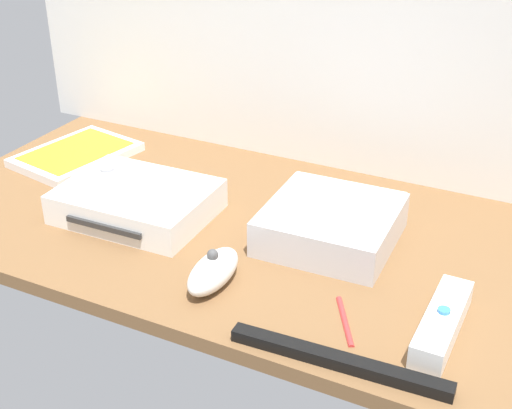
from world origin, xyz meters
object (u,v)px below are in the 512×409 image
Objects in this scene: mini_computer at (331,224)px; remote_nunchuk at (213,271)px; game_console at (137,201)px; remote_classic_pad at (130,182)px; remote_wand at (442,323)px; sensor_bar at (338,361)px; game_case at (76,154)px; stylus_pen at (345,319)px.

mini_computer is 18.64cm from remote_nunchuk.
remote_nunchuk is (18.58, -10.67, -0.16)cm from game_console.
remote_classic_pad reaches higher than game_console.
remote_wand reaches higher than sensor_bar.
game_case is 23.99cm from remote_classic_pad.
game_console is at bearing 163.68° from stylus_pen.
sensor_bar is (18.98, -7.15, -1.34)cm from remote_nunchuk.
game_console is at bearing 42.09° from remote_classic_pad.
game_console is 1.44× the size of remote_wand.
mini_computer is 18.11cm from stylus_pen.
remote_nunchuk is (-9.00, -16.31, -0.60)cm from mini_computer.
mini_computer is at bearing 116.56° from stylus_pen.
remote_nunchuk is at bearing -173.35° from remote_wand.
stylus_pen is at bearing -10.90° from game_case.
sensor_bar is at bearing -23.20° from remote_classic_pad.
remote_wand is 13.11cm from sensor_bar.
mini_computer is 1.18× the size of remote_wand.
stylus_pen is at bearing 0.53° from remote_nunchuk.
game_case is (-48.31, 6.02, -1.88)cm from mini_computer.
remote_nunchuk is 0.69× the size of remote_classic_pad.
remote_nunchuk is at bearing -118.89° from mini_computer.
game_console reaches higher than remote_wand.
sensor_bar is at bearing -26.71° from game_console.
remote_wand is (45.91, -7.74, -0.69)cm from game_console.
remote_nunchuk is 0.42× the size of sensor_bar.
game_console reaches higher than sensor_bar.
game_case is at bearing 172.89° from mini_computer.
mini_computer is at bearing 3.40° from game_case.
game_console is 0.89× the size of sensor_bar.
mini_computer is 22.72cm from remote_wand.
remote_classic_pad is at bearing -167.70° from mini_computer.
sensor_bar is at bearing -16.32° from game_case.
game_console reaches higher than game_case.
mini_computer is (27.58, 5.64, 0.44)cm from game_console.
remote_classic_pad is (-46.48, 7.24, 3.90)cm from remote_wand.
sensor_bar is (38.14, -17.32, -4.71)cm from remote_classic_pad.
remote_wand is at bearing 5.86° from remote_nunchuk.
game_case is at bearing 158.59° from stylus_pen.
game_console is 1.47× the size of remote_classic_pad.
game_case is 1.43× the size of remote_wand.
sensor_bar is at bearing -66.95° from mini_computer.
game_console is 1.01× the size of game_case.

